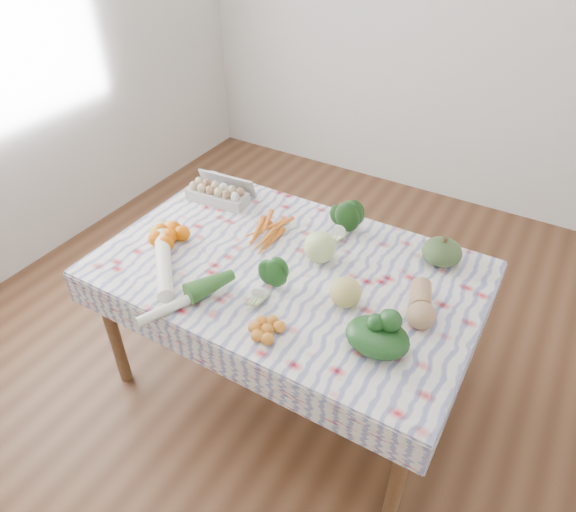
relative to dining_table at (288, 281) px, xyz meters
The scene contains 17 objects.
ground 0.68m from the dining_table, ahead, with size 4.50×4.50×0.00m, color #51301B.
wall_back 2.36m from the dining_table, 90.00° to the left, with size 4.00×0.04×2.80m, color silver.
dining_table is the anchor object (origin of this frame).
tablecloth 0.08m from the dining_table, ahead, with size 1.66×1.06×0.01m, color white.
egg_carton 0.66m from the dining_table, 154.94° to the left, with size 0.32×0.13×0.09m, color #B9B9B4.
carrot_bunch 0.27m from the dining_table, 148.80° to the left, with size 0.24×0.21×0.04m, color orange.
kale_bunch 0.40m from the dining_table, 74.76° to the left, with size 0.17×0.15×0.15m, color #153912.
kabocha_squash 0.69m from the dining_table, 33.23° to the left, with size 0.17×0.17×0.11m, color #3C552B.
cabbage 0.21m from the dining_table, 48.61° to the left, with size 0.15×0.15×0.15m, color #CAE18A.
butternut_squash 0.62m from the dining_table, ahead, with size 0.11×0.24×0.11m, color tan.
orange_cluster 0.59m from the dining_table, 167.25° to the right, with size 0.24×0.24×0.08m, color #F66703.
broccoli 0.24m from the dining_table, 89.56° to the right, with size 0.15×0.15×0.11m, color #1A4C18.
mandarin_cluster 0.43m from the dining_table, 70.46° to the right, with size 0.17×0.17×0.05m, color orange.
grapefruit 0.36m from the dining_table, 15.76° to the right, with size 0.13×0.13×0.13m, color #CEBF62.
spinach_bag 0.59m from the dining_table, 24.93° to the right, with size 0.24×0.19×0.11m, color #143814.
daikon 0.56m from the dining_table, 148.07° to the right, with size 0.07×0.07×0.48m, color white.
leek 0.49m from the dining_table, 118.80° to the right, with size 0.05×0.05×0.42m, color silver.
Camera 1 is at (0.89, -1.51, 2.20)m, focal length 32.00 mm.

